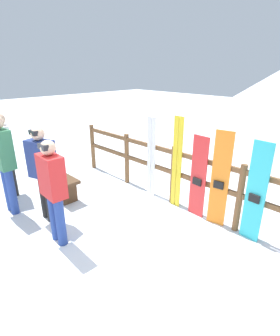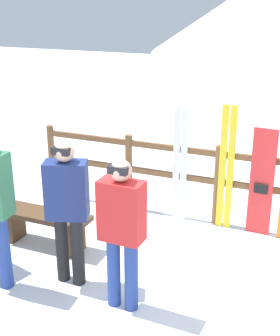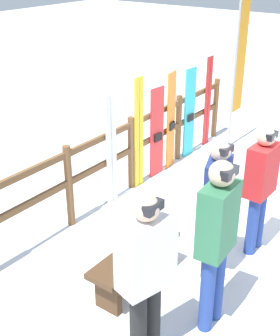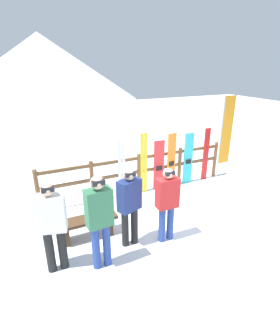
# 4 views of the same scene
# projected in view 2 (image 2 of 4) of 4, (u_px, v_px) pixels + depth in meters

# --- Properties ---
(ground_plane) EXTENTS (40.00, 40.00, 0.00)m
(ground_plane) POSITION_uv_depth(u_px,v_px,m) (169.00, 300.00, 4.79)
(ground_plane) COLOR white
(fence) EXTENTS (5.28, 0.10, 1.11)m
(fence) POSITION_uv_depth(u_px,v_px,m) (218.00, 178.00, 6.19)
(fence) COLOR brown
(fence) RESTS_ON ground
(bench) EXTENTS (1.18, 0.36, 0.45)m
(bench) POSITION_uv_depth(u_px,v_px,m) (45.00, 222.00, 5.73)
(bench) COLOR #4C331E
(bench) RESTS_ON ground
(person_red) EXTENTS (0.43, 0.24, 1.56)m
(person_red) POSITION_uv_depth(u_px,v_px,m) (122.00, 226.00, 4.40)
(person_red) COLOR navy
(person_red) RESTS_ON ground
(person_navy) EXTENTS (0.49, 0.37, 1.59)m
(person_navy) POSITION_uv_depth(u_px,v_px,m) (67.00, 204.00, 4.81)
(person_navy) COLOR black
(person_navy) RESTS_ON ground
(ski_pair_white) EXTENTS (0.20, 0.02, 1.58)m
(ski_pair_white) POSITION_uv_depth(u_px,v_px,m) (180.00, 165.00, 6.28)
(ski_pair_white) COLOR white
(ski_pair_white) RESTS_ON ground
(ski_pair_yellow) EXTENTS (0.19, 0.02, 1.67)m
(ski_pair_yellow) POSITION_uv_depth(u_px,v_px,m) (226.00, 168.00, 6.04)
(ski_pair_yellow) COLOR yellow
(ski_pair_yellow) RESTS_ON ground
(snowboard_red) EXTENTS (0.31, 0.07, 1.42)m
(snowboard_red) POSITION_uv_depth(u_px,v_px,m) (262.00, 183.00, 5.91)
(snowboard_red) COLOR red
(snowboard_red) RESTS_ON ground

